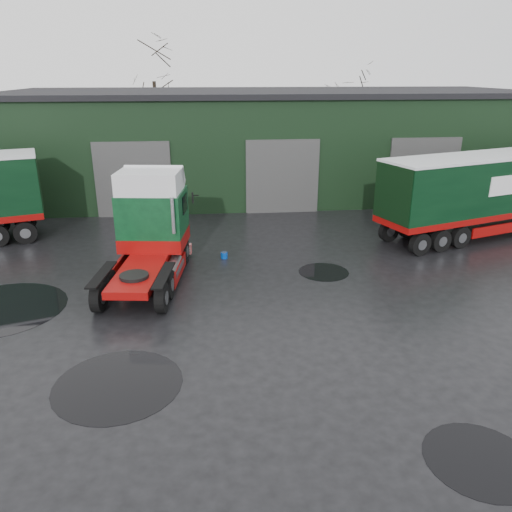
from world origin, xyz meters
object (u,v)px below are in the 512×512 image
at_px(lorry_right, 489,195).
at_px(wash_bucket, 224,255).
at_px(tree_back_a, 156,106).
at_px(tree_back_b, 347,117).
at_px(warehouse, 269,141).
at_px(hero_tractor, 143,233).

distance_m(lorry_right, wash_bucket, 12.90).
relative_size(tree_back_a, tree_back_b, 1.27).
xyz_separation_m(warehouse, tree_back_a, (-8.00, 10.00, 1.59)).
xyz_separation_m(wash_bucket, tree_back_a, (-4.48, 23.05, 4.62)).
height_order(tree_back_a, tree_back_b, tree_back_a).
relative_size(hero_tractor, lorry_right, 0.43).
xyz_separation_m(tree_back_a, tree_back_b, (16.00, 0.00, -1.00)).
bearing_deg(hero_tractor, tree_back_a, 100.59).
distance_m(lorry_right, tree_back_a, 27.22).
relative_size(wash_bucket, tree_back_a, 0.03).
relative_size(warehouse, tree_back_b, 4.32).
bearing_deg(wash_bucket, warehouse, 74.89).
bearing_deg(wash_bucket, hero_tractor, -140.58).
distance_m(wash_bucket, tree_back_b, 26.03).
bearing_deg(warehouse, tree_back_b, 51.34).
height_order(wash_bucket, tree_back_a, tree_back_a).
relative_size(warehouse, wash_bucket, 114.31).
xyz_separation_m(lorry_right, tree_back_b, (-1.09, 21.00, 1.80)).
relative_size(hero_tractor, wash_bucket, 22.60).
bearing_deg(wash_bucket, lorry_right, 9.25).
bearing_deg(hero_tractor, wash_bucket, 46.64).
height_order(hero_tractor, tree_back_b, tree_back_b).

